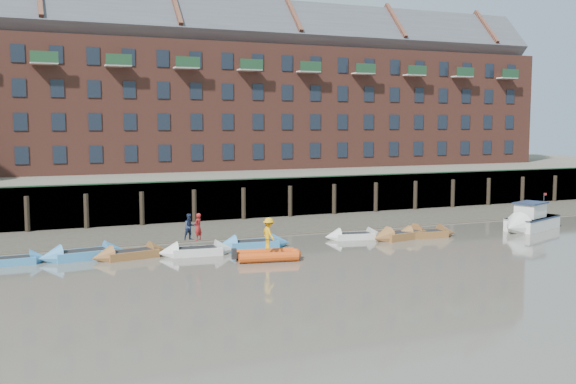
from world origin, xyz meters
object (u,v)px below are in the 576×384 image
rowboat_7 (425,234)px  rib_tender (269,255)px  motor_launch (526,222)px  rowboat_3 (197,251)px  person_rib_crew (269,234)px  rowboat_2 (131,254)px  rowboat_1 (84,254)px  person_rower_b (190,227)px  rowboat_5 (354,236)px  rowboat_6 (402,235)px  rowboat_4 (254,244)px  person_rower_a (198,227)px  rowboat_0 (10,261)px

rowboat_7 → rib_tender: size_ratio=1.23×
motor_launch → rib_tender: bearing=-15.4°
rowboat_3 → rib_tender: 4.53m
person_rib_crew → rowboat_2: bearing=60.1°
rowboat_1 → person_rower_b: size_ratio=3.28×
rowboat_3 → person_rib_crew: bearing=-36.1°
rib_tender → rowboat_5: bearing=38.6°
rib_tender → person_rib_crew: person_rib_crew is taller
person_rower_b → rowboat_7: bearing=-12.5°
person_rower_b → motor_launch: bearing=-13.1°
rowboat_6 → rowboat_7: size_ratio=1.10×
rowboat_6 → rowboat_7: rowboat_6 is taller
rowboat_3 → motor_launch: bearing=4.9°
rowboat_6 → rowboat_5: bearing=146.1°
rowboat_7 → person_rib_crew: person_rib_crew is taller
rowboat_2 → rowboat_3: 3.73m
rowboat_2 → rowboat_6: (17.76, -0.48, 0.02)m
rowboat_4 → rowboat_6: (10.24, -0.73, 0.02)m
rowboat_3 → motor_launch: 24.17m
rib_tender → rowboat_2: bearing=163.2°
rowboat_6 → rib_tender: size_ratio=1.36×
rowboat_4 → person_rib_crew: (-0.46, -3.83, 1.27)m
person_rib_crew → rowboat_7: bearing=-79.4°
rowboat_6 → person_rower_a: 14.05m
rowboat_2 → motor_launch: size_ratio=0.73×
rowboat_2 → rib_tender: bearing=-37.7°
rowboat_1 → rowboat_3: rowboat_1 is taller
rowboat_0 → motor_launch: bearing=-4.8°
rowboat_3 → person_rower_a: (0.09, -0.03, 1.44)m
rowboat_1 → rib_tender: (9.63, -4.38, 0.02)m
rowboat_3 → rowboat_6: rowboat_6 is taller
rowboat_0 → rowboat_4: (13.92, -0.49, 0.03)m
rowboat_1 → rowboat_4: (10.05, -0.59, -0.02)m
rib_tender → person_rower_a: person_rower_a is taller
rowboat_1 → motor_launch: (30.39, -1.76, 0.40)m
rowboat_1 → rowboat_4: size_ratio=1.08×
rowboat_5 → rowboat_2: bearing=-167.1°
rowboat_3 → person_rower_a: size_ratio=2.90×
rowboat_4 → rib_tender: 3.81m
rowboat_5 → rib_tender: bearing=-141.0°
person_rib_crew → person_rower_a: bearing=44.6°
rowboat_2 → rowboat_3: bearing=-19.7°
motor_launch → person_rower_b: 24.54m
rowboat_1 → motor_launch: bearing=-11.3°
rowboat_0 → rowboat_1: size_ratio=0.80×
person_rower_a → rowboat_4: bearing=152.0°
rowboat_4 → motor_launch: motor_launch is taller
rowboat_1 → rowboat_4: 10.07m
rowboat_4 → rowboat_6: size_ratio=0.92×
rowboat_5 → person_rower_a: size_ratio=2.66×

